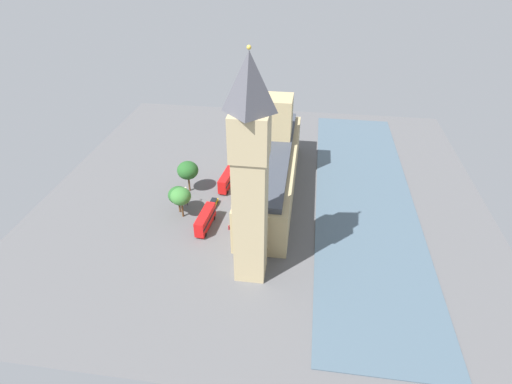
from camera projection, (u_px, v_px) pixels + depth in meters
name	position (u px, v px, depth m)	size (l,w,h in m)	color
ground_plane	(265.00, 190.00, 123.14)	(128.68, 128.68, 0.00)	#565659
river_thames	(364.00, 198.00, 119.62)	(28.08, 115.81, 0.25)	#475B6B
parliament_building	(273.00, 166.00, 120.11)	(13.78, 58.68, 25.86)	tan
clock_tower	(250.00, 175.00, 79.63)	(7.61, 7.61, 51.24)	tan
car_dark_green_near_tower	(234.00, 152.00, 141.96)	(2.24, 4.73, 1.74)	#19472D
car_black_opposite_hall	(236.00, 161.00, 136.86)	(1.86, 4.22, 1.74)	black
car_white_kerbside	(229.00, 170.00, 131.80)	(2.08, 4.58, 1.74)	silver
double_decker_bus_midblock	(227.00, 180.00, 123.41)	(3.64, 10.71, 4.75)	red
car_yellow_cab_trailing	(213.00, 203.00, 116.11)	(2.13, 4.65, 1.74)	gold
double_decker_bus_far_end	(205.00, 219.00, 106.66)	(3.40, 10.67, 4.75)	red
pedestrian_by_river_gate	(240.00, 182.00, 125.74)	(0.65, 0.62, 1.55)	maroon
pedestrian_under_trees	(229.00, 227.00, 106.92)	(0.66, 0.58, 1.61)	maroon
pedestrian_corner	(232.00, 207.00, 114.57)	(0.45, 0.55, 1.49)	navy
plane_tree_leading	(178.00, 195.00, 110.92)	(5.53, 5.53, 8.03)	brown
plane_tree_slot_10	(181.00, 196.00, 108.61)	(5.55, 5.55, 9.02)	brown
plane_tree_slot_11	(188.00, 170.00, 119.25)	(6.27, 6.27, 9.79)	brown
street_lamp_slot_12	(186.00, 193.00, 114.21)	(0.56, 0.56, 6.30)	black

